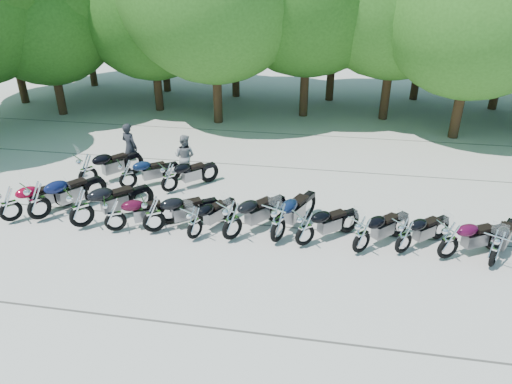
% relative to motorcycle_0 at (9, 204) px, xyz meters
% --- Properties ---
extents(ground, '(90.00, 90.00, 0.00)m').
position_rel_motorcycle_0_xyz_m(ground, '(7.30, -0.39, -0.65)').
color(ground, '#A69F96').
rests_on(ground, ground).
extents(tree_0, '(7.50, 7.50, 9.21)m').
position_rel_motorcycle_0_xyz_m(tree_0, '(-8.11, 12.59, 4.80)').
color(tree_0, '#3A2614').
rests_on(tree_0, ground).
extents(tree_1, '(6.97, 6.97, 8.55)m').
position_rel_motorcycle_0_xyz_m(tree_1, '(-4.74, 10.85, 4.41)').
color(tree_1, '#3A2614').
rests_on(tree_1, ground).
extents(tree_2, '(7.31, 7.31, 8.97)m').
position_rel_motorcycle_0_xyz_m(tree_2, '(0.05, 12.45, 4.66)').
color(tree_2, '#3A2614').
rests_on(tree_2, ground).
extents(tree_6, '(8.00, 8.00, 9.82)m').
position_rel_motorcycle_0_xyz_m(tree_6, '(14.86, 10.43, 5.16)').
color(tree_6, '#3A2614').
rests_on(tree_6, ground).
extents(motorcycle_0, '(1.99, 2.23, 1.30)m').
position_rel_motorcycle_0_xyz_m(motorcycle_0, '(0.00, 0.00, 0.00)').
color(motorcycle_0, maroon).
rests_on(motorcycle_0, ground).
extents(motorcycle_1, '(2.05, 2.54, 1.43)m').
position_rel_motorcycle_0_xyz_m(motorcycle_1, '(0.79, 0.24, 0.07)').
color(motorcycle_1, '#0D143B').
rests_on(motorcycle_1, ground).
extents(motorcycle_2, '(2.34, 2.41, 1.45)m').
position_rel_motorcycle_0_xyz_m(motorcycle_2, '(2.30, 0.03, 0.08)').
color(motorcycle_2, black).
rests_on(motorcycle_2, ground).
extents(motorcycle_3, '(2.23, 1.64, 1.23)m').
position_rel_motorcycle_0_xyz_m(motorcycle_3, '(3.36, -0.02, -0.03)').
color(motorcycle_3, '#3F081C').
rests_on(motorcycle_3, ground).
extents(motorcycle_4, '(2.33, 1.90, 1.32)m').
position_rel_motorcycle_0_xyz_m(motorcycle_4, '(4.49, 0.11, 0.01)').
color(motorcycle_4, black).
rests_on(motorcycle_4, ground).
extents(motorcycle_5, '(1.49, 2.11, 1.16)m').
position_rel_motorcycle_0_xyz_m(motorcycle_5, '(5.74, -0.01, -0.07)').
color(motorcycle_5, black).
rests_on(motorcycle_5, ground).
extents(motorcycle_6, '(2.08, 2.35, 1.37)m').
position_rel_motorcycle_0_xyz_m(motorcycle_6, '(6.80, 0.10, 0.03)').
color(motorcycle_6, black).
rests_on(motorcycle_6, ground).
extents(motorcycle_7, '(1.69, 2.57, 1.40)m').
position_rel_motorcycle_0_xyz_m(motorcycle_7, '(8.08, 0.22, 0.05)').
color(motorcycle_7, '#0C1836').
rests_on(motorcycle_7, ground).
extents(motorcycle_8, '(2.09, 1.91, 1.23)m').
position_rel_motorcycle_0_xyz_m(motorcycle_8, '(8.83, 0.14, -0.04)').
color(motorcycle_8, black).
rests_on(motorcycle_8, ground).
extents(motorcycle_9, '(2.02, 2.04, 1.25)m').
position_rel_motorcycle_0_xyz_m(motorcycle_9, '(10.35, 0.04, -0.03)').
color(motorcycle_9, black).
rests_on(motorcycle_9, ground).
extents(motorcycle_10, '(1.98, 1.87, 1.18)m').
position_rel_motorcycle_0_xyz_m(motorcycle_10, '(11.46, 0.21, -0.06)').
color(motorcycle_10, black).
rests_on(motorcycle_10, ground).
extents(motorcycle_11, '(2.27, 1.66, 1.25)m').
position_rel_motorcycle_0_xyz_m(motorcycle_11, '(12.58, 0.13, -0.02)').
color(motorcycle_11, '#400824').
rests_on(motorcycle_11, ground).
extents(motorcycle_12, '(1.59, 2.16, 1.19)m').
position_rel_motorcycle_0_xyz_m(motorcycle_12, '(13.68, -0.02, -0.05)').
color(motorcycle_12, black).
rests_on(motorcycle_12, ground).
extents(motorcycle_14, '(2.08, 2.41, 1.39)m').
position_rel_motorcycle_0_xyz_m(motorcycle_14, '(1.09, 2.68, 0.04)').
color(motorcycle_14, black).
rests_on(motorcycle_14, ground).
extents(motorcycle_15, '(2.13, 1.86, 1.23)m').
position_rel_motorcycle_0_xyz_m(motorcycle_15, '(2.54, 2.74, -0.04)').
color(motorcycle_15, '#0D1A39').
rests_on(motorcycle_15, ground).
extents(motorcycle_16, '(2.00, 2.02, 1.23)m').
position_rel_motorcycle_0_xyz_m(motorcycle_16, '(4.04, 2.73, -0.03)').
color(motorcycle_16, black).
rests_on(motorcycle_16, ground).
extents(rider_0, '(0.79, 0.66, 1.85)m').
position_rel_motorcycle_0_xyz_m(rider_0, '(1.93, 4.43, 0.27)').
color(rider_0, black).
rests_on(rider_0, ground).
extents(rider_1, '(0.89, 0.74, 1.66)m').
position_rel_motorcycle_0_xyz_m(rider_1, '(4.17, 4.09, 0.18)').
color(rider_1, gray).
rests_on(rider_1, ground).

